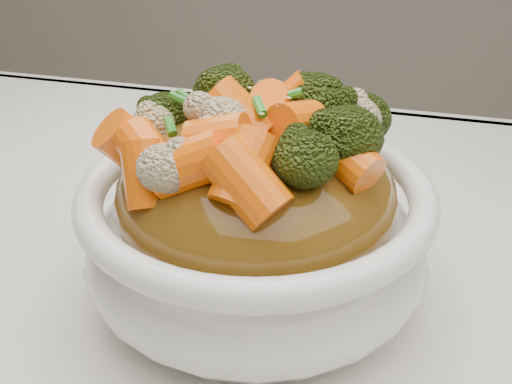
% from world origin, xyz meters
% --- Properties ---
extents(tablecloth, '(1.20, 0.80, 0.04)m').
position_xyz_m(tablecloth, '(0.00, 0.00, 0.73)').
color(tablecloth, silver).
rests_on(tablecloth, dining_table).
extents(bowl, '(0.29, 0.29, 0.09)m').
position_xyz_m(bowl, '(-0.05, 0.03, 0.80)').
color(bowl, white).
rests_on(bowl, tablecloth).
extents(sauce_base, '(0.23, 0.23, 0.10)m').
position_xyz_m(sauce_base, '(-0.05, 0.03, 0.83)').
color(sauce_base, brown).
rests_on(sauce_base, bowl).
extents(carrots, '(0.23, 0.23, 0.05)m').
position_xyz_m(carrots, '(-0.05, 0.03, 0.89)').
color(carrots, '#F26007').
rests_on(carrots, sauce_base).
extents(broccoli, '(0.23, 0.23, 0.05)m').
position_xyz_m(broccoli, '(-0.05, 0.03, 0.89)').
color(broccoli, black).
rests_on(broccoli, sauce_base).
extents(cauliflower, '(0.23, 0.23, 0.04)m').
position_xyz_m(cauliflower, '(-0.05, 0.03, 0.89)').
color(cauliflower, beige).
rests_on(cauliflower, sauce_base).
extents(scallions, '(0.17, 0.17, 0.02)m').
position_xyz_m(scallions, '(-0.05, 0.03, 0.89)').
color(scallions, '#22711A').
rests_on(scallions, sauce_base).
extents(sesame_seeds, '(0.21, 0.21, 0.01)m').
position_xyz_m(sesame_seeds, '(-0.05, 0.03, 0.89)').
color(sesame_seeds, beige).
rests_on(sesame_seeds, sauce_base).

